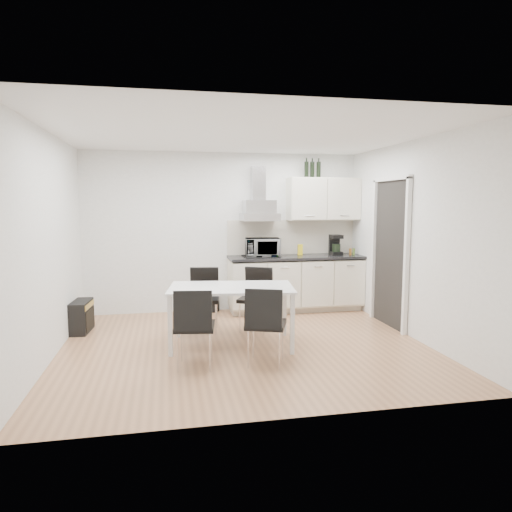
{
  "coord_description": "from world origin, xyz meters",
  "views": [
    {
      "loc": [
        -0.94,
        -5.49,
        1.78
      ],
      "look_at": [
        0.2,
        0.27,
        1.1
      ],
      "focal_mm": 32.0,
      "sensor_mm": 36.0,
      "label": 1
    }
  ],
  "objects": [
    {
      "name": "chair_far_right",
      "position": [
        0.26,
        0.63,
        0.44
      ],
      "size": [
        0.62,
        0.65,
        0.88
      ],
      "primitive_type": null,
      "rotation": [
        0.0,
        0.0,
        2.66
      ],
      "color": "black",
      "rests_on": "ground"
    },
    {
      "name": "ground",
      "position": [
        0.0,
        0.0,
        0.0
      ],
      "size": [
        4.5,
        4.5,
        0.0
      ],
      "primitive_type": "plane",
      "color": "#B17D55",
      "rests_on": "ground"
    },
    {
      "name": "dining_table",
      "position": [
        -0.16,
        0.05,
        0.68
      ],
      "size": [
        1.63,
        1.07,
        0.75
      ],
      "rotation": [
        0.0,
        0.0,
        -0.14
      ],
      "color": "white",
      "rests_on": "ground"
    },
    {
      "name": "doorway",
      "position": [
        2.21,
        0.55,
        1.05
      ],
      "size": [
        0.08,
        1.04,
        2.1
      ],
      "primitive_type": "cube",
      "color": "white",
      "rests_on": "ground"
    },
    {
      "name": "floor_speaker",
      "position": [
        -0.22,
        1.9,
        0.17
      ],
      "size": [
        0.25,
        0.24,
        0.33
      ],
      "primitive_type": "cube",
      "rotation": [
        0.0,
        0.0,
        -0.36
      ],
      "color": "black",
      "rests_on": "ground"
    },
    {
      "name": "wall_back",
      "position": [
        0.0,
        2.0,
        1.3
      ],
      "size": [
        4.5,
        0.1,
        2.6
      ],
      "primitive_type": "cube",
      "color": "white",
      "rests_on": "ground"
    },
    {
      "name": "wall_right",
      "position": [
        2.25,
        0.0,
        1.3
      ],
      "size": [
        0.1,
        4.0,
        2.6
      ],
      "primitive_type": "cube",
      "color": "white",
      "rests_on": "ground"
    },
    {
      "name": "chair_near_right",
      "position": [
        0.12,
        -0.69,
        0.44
      ],
      "size": [
        0.59,
        0.62,
        0.88
      ],
      "primitive_type": null,
      "rotation": [
        0.0,
        0.0,
        -0.35
      ],
      "color": "black",
      "rests_on": "ground"
    },
    {
      "name": "guitar_amp",
      "position": [
        -2.12,
        1.05,
        0.22
      ],
      "size": [
        0.27,
        0.54,
        0.44
      ],
      "rotation": [
        0.0,
        0.0,
        -0.08
      ],
      "color": "black",
      "rests_on": "ground"
    },
    {
      "name": "ceiling",
      "position": [
        0.0,
        0.0,
        2.6
      ],
      "size": [
        4.5,
        4.5,
        0.0
      ],
      "primitive_type": "plane",
      "color": "white",
      "rests_on": "wall_back"
    },
    {
      "name": "wall_left",
      "position": [
        -2.25,
        0.0,
        1.3
      ],
      "size": [
        0.1,
        4.0,
        2.6
      ],
      "primitive_type": "cube",
      "color": "white",
      "rests_on": "ground"
    },
    {
      "name": "kitchenette",
      "position": [
        1.19,
        1.73,
        0.83
      ],
      "size": [
        2.22,
        0.64,
        2.52
      ],
      "color": "beige",
      "rests_on": "ground"
    },
    {
      "name": "chair_far_left",
      "position": [
        -0.45,
        0.75,
        0.44
      ],
      "size": [
        0.51,
        0.56,
        0.88
      ],
      "primitive_type": null,
      "rotation": [
        0.0,
        0.0,
        3.0
      ],
      "color": "black",
      "rests_on": "ground"
    },
    {
      "name": "wall_front",
      "position": [
        0.0,
        -2.0,
        1.3
      ],
      "size": [
        4.5,
        0.1,
        2.6
      ],
      "primitive_type": "cube",
      "color": "white",
      "rests_on": "ground"
    },
    {
      "name": "chair_near_left",
      "position": [
        -0.66,
        -0.62,
        0.44
      ],
      "size": [
        0.51,
        0.56,
        0.88
      ],
      "primitive_type": null,
      "rotation": [
        0.0,
        0.0,
        -0.15
      ],
      "color": "black",
      "rests_on": "ground"
    }
  ]
}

